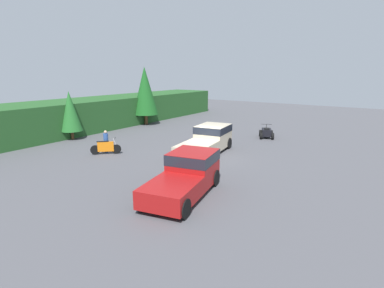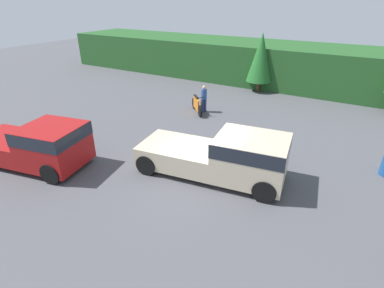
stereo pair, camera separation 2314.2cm
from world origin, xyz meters
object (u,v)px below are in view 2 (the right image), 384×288
dirt_bike (197,105)px  rider_person (204,98)px  pickup_truck_second (226,155)px  pickup_truck_red (38,144)px

dirt_bike → rider_person: rider_person is taller
pickup_truck_second → dirt_bike: (-4.74, 6.00, -0.52)m
pickup_truck_second → rider_person: bearing=117.2°
pickup_truck_red → pickup_truck_second: same height
pickup_truck_second → dirt_bike: size_ratio=3.70×
dirt_bike → rider_person: (0.32, 0.31, 0.43)m
pickup_truck_second → rider_person: pickup_truck_second is taller
pickup_truck_red → pickup_truck_second: 7.98m
pickup_truck_second → rider_person: (-4.41, 6.32, -0.10)m
pickup_truck_red → pickup_truck_second: size_ratio=0.89×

